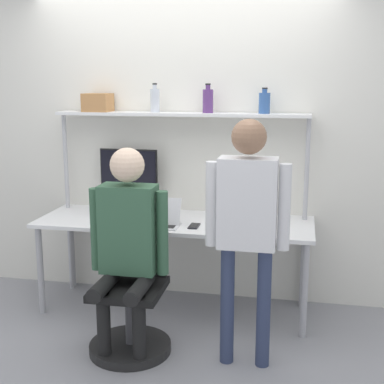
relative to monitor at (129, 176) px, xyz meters
name	(u,v)px	position (x,y,z in m)	size (l,w,h in m)	color
ground_plane	(164,329)	(0.45, -0.61, -1.04)	(12.00, 12.00, 0.00)	gray
wall_back	(185,138)	(0.45, 0.15, 0.31)	(8.00, 0.06, 2.70)	silver
desk	(175,228)	(0.45, -0.23, -0.36)	(2.16, 0.71, 0.74)	white
shelf_unit	(181,139)	(0.45, 0.00, 0.32)	(2.05, 0.22, 1.57)	white
monitor	(129,176)	(0.00, 0.00, 0.00)	(0.49, 0.19, 0.52)	black
laptop	(160,218)	(0.37, -0.40, -0.24)	(0.31, 0.21, 0.20)	silver
cell_phone	(194,226)	(0.63, -0.39, -0.29)	(0.07, 0.15, 0.01)	black
office_chair	(131,310)	(0.31, -0.94, -0.75)	(0.56, 0.56, 0.93)	black
person_seated	(127,235)	(0.31, -0.98, -0.21)	(0.54, 0.47, 1.40)	black
person_standing	(247,214)	(1.09, -0.98, -0.02)	(0.53, 0.22, 1.60)	#2D3856
bottle_clear	(155,100)	(0.24, 0.00, 0.63)	(0.07, 0.07, 0.23)	silver
bottle_blue	(264,103)	(1.11, 0.00, 0.62)	(0.09, 0.09, 0.20)	#335999
bottle_purple	(208,100)	(0.67, 0.00, 0.63)	(0.08, 0.08, 0.23)	#593372
storage_box	(98,102)	(-0.25, 0.00, 0.61)	(0.21, 0.20, 0.15)	#B27A47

